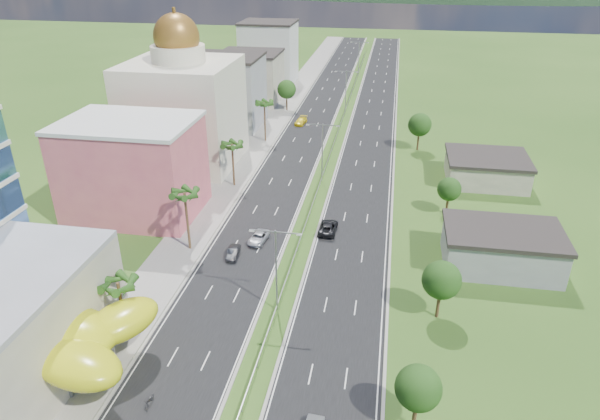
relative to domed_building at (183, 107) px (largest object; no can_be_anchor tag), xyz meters
The scene contains 31 objects.
ground 62.75m from the domed_building, 63.02° to the right, with size 500.00×500.00×0.00m, color #2D5119.
road_left 42.12m from the domed_building, 59.64° to the left, with size 11.00×260.00×0.04m, color black.
road_right 51.12m from the domed_building, 44.59° to the left, with size 11.00×260.00×0.04m, color black.
sidewalk_left 38.39m from the domed_building, 72.55° to the left, with size 7.00×260.00×0.12m, color gray.
median_guardrail 34.47m from the domed_building, 31.25° to the left, with size 0.10×216.06×0.76m.
streetlight_median_b 53.20m from the domed_building, 58.11° to the right, with size 6.04×0.25×11.00m.
streetlight_median_c 28.81m from the domed_building, 10.12° to the right, with size 6.04×0.25×11.00m.
streetlight_median_d 49.04m from the domed_building, 55.01° to the left, with size 6.04×0.25×11.00m.
streetlight_median_e 89.61m from the domed_building, 71.77° to the left, with size 6.04×0.25×11.00m.
lime_canopy 59.88m from the domed_building, 82.28° to the right, with size 18.00×15.00×7.40m.
pink_shophouse 23.32m from the domed_building, 90.00° to the right, with size 20.00×15.00×15.00m, color #CB5367.
domed_building is the anchor object (origin of this frame).
midrise_grey 25.24m from the domed_building, 87.71° to the left, with size 16.00×15.00×16.00m, color gray.
midrise_beige 47.26m from the domed_building, 88.78° to the left, with size 16.00×15.00×13.00m, color #9E9882.
midrise_white 70.05m from the domed_building, 89.18° to the left, with size 16.00×15.00×18.00m, color silver.
shed_near 64.14m from the domed_building, 28.18° to the right, with size 15.00×10.00×5.00m, color gray.
shed_far 58.72m from the domed_building, ahead, with size 14.00×12.00×4.40m, color #9E9882.
palm_tree_b 54.62m from the domed_building, 76.73° to the right, with size 3.60×3.60×8.10m.
palm_tree_c 35.40m from the domed_building, 69.25° to the right, with size 3.60×3.60×9.60m.
palm_tree_d 16.46m from the domed_building, 38.66° to the right, with size 3.60×3.60×8.60m.
palm_tree_e 19.76m from the domed_building, 50.19° to the left, with size 3.60×3.60×9.40m.
leafy_tree_lfar 42.30m from the domed_building, 72.65° to the left, with size 4.90×4.90×8.05m.
leafy_tree_ra 74.69m from the domed_building, 53.75° to the right, with size 4.20×4.20×6.90m.
leafy_tree_rb 64.00m from the domed_building, 42.46° to the right, with size 4.55×4.55×7.47m.
leafy_tree_rc 52.67m from the domed_building, 16.70° to the right, with size 3.85×3.85×6.33m.
leafy_tree_rd 48.73m from the domed_building, 18.06° to the left, with size 4.90×4.90×8.05m.
car_dark_left 40.57m from the domed_building, 60.44° to the right, with size 1.40×4.01×1.32m, color black.
car_silver_mid_left 38.05m from the domed_building, 53.29° to the right, with size 2.19×4.75×1.32m, color #ADAFB5.
car_yellow_far_left 35.51m from the domed_building, 57.43° to the left, with size 2.14×5.28×1.53m, color yellow.
car_dark_far_right 41.35m from the domed_building, 37.72° to the right, with size 2.56×5.54×1.54m, color black.
motorcycle 65.48m from the domed_building, 72.85° to the right, with size 0.58×1.92×1.23m, color black.
Camera 1 is at (11.73, -41.27, 39.87)m, focal length 32.00 mm.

